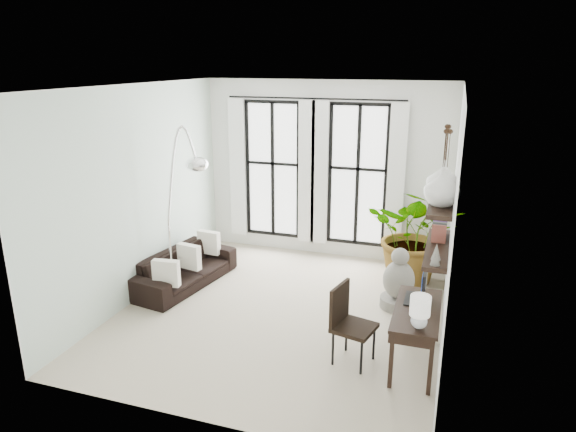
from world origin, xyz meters
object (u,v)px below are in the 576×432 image
at_px(sofa, 184,268).
at_px(arc_lamp, 182,174).
at_px(plant, 416,235).
at_px(desk, 417,314).
at_px(buddha, 398,283).
at_px(desk_chair, 348,319).

xyz_separation_m(sofa, arc_lamp, (0.11, -0.08, 1.59)).
height_order(plant, desk, plant).
bearing_deg(desk, buddha, 103.42).
relative_size(sofa, plant, 1.18).
bearing_deg(plant, arc_lamp, -158.08).
xyz_separation_m(plant, desk_chair, (-0.56, -2.64, -0.26)).
distance_m(arc_lamp, buddha, 3.61).
height_order(desk_chair, buddha, desk_chair).
relative_size(sofa, desk_chair, 1.98).
bearing_deg(plant, desk, -84.99).
distance_m(sofa, desk_chair, 3.27).
distance_m(plant, buddha, 1.12).
height_order(sofa, desk_chair, desk_chair).
bearing_deg(plant, buddha, -97.68).
xyz_separation_m(desk, buddha, (-0.36, 1.51, -0.30)).
relative_size(sofa, arc_lamp, 0.74).
relative_size(plant, arc_lamp, 0.63).
bearing_deg(plant, sofa, -159.84).
bearing_deg(arc_lamp, desk_chair, -23.91).
distance_m(sofa, desk, 3.97).
distance_m(desk_chair, buddha, 1.68).
height_order(desk, desk_chair, desk).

